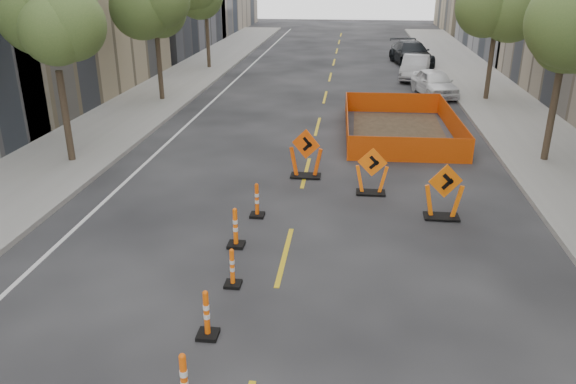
# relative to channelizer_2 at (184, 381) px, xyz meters

# --- Properties ---
(ground_plane) EXTENTS (140.00, 140.00, 0.00)m
(ground_plane) POSITION_rel_channelizer_2_xyz_m (0.95, 1.22, -0.52)
(ground_plane) COLOR black
(sidewalk_left) EXTENTS (4.00, 90.00, 0.15)m
(sidewalk_left) POSITION_rel_channelizer_2_xyz_m (-8.05, 13.22, -0.45)
(sidewalk_left) COLOR gray
(sidewalk_left) RESTS_ON ground
(sidewalk_right) EXTENTS (4.00, 90.00, 0.15)m
(sidewalk_right) POSITION_rel_channelizer_2_xyz_m (9.95, 13.22, -0.45)
(sidewalk_right) COLOR gray
(sidewalk_right) RESTS_ON ground
(tree_l_b) EXTENTS (2.80, 2.80, 5.95)m
(tree_l_b) POSITION_rel_channelizer_2_xyz_m (-7.45, 11.22, 4.00)
(tree_l_b) COLOR #382B1E
(tree_l_b) RESTS_ON ground
(tree_l_c) EXTENTS (2.80, 2.80, 5.95)m
(tree_l_c) POSITION_rel_channelizer_2_xyz_m (-7.45, 21.22, 4.00)
(tree_l_c) COLOR #382B1E
(tree_l_c) RESTS_ON ground
(tree_l_d) EXTENTS (2.80, 2.80, 5.95)m
(tree_l_d) POSITION_rel_channelizer_2_xyz_m (-7.45, 31.22, 4.00)
(tree_l_d) COLOR #382B1E
(tree_l_d) RESTS_ON ground
(tree_r_b) EXTENTS (2.80, 2.80, 5.95)m
(tree_r_b) POSITION_rel_channelizer_2_xyz_m (9.35, 13.22, 4.00)
(tree_r_b) COLOR #382B1E
(tree_r_b) RESTS_ON ground
(tree_r_c) EXTENTS (2.80, 2.80, 5.95)m
(tree_r_c) POSITION_rel_channelizer_2_xyz_m (9.35, 23.22, 4.00)
(tree_r_c) COLOR #382B1E
(tree_r_c) RESTS_ON ground
(channelizer_2) EXTENTS (0.41, 0.41, 1.05)m
(channelizer_2) POSITION_rel_channelizer_2_xyz_m (0.00, 0.00, 0.00)
(channelizer_2) COLOR #E15209
(channelizer_2) RESTS_ON ground
(channelizer_3) EXTENTS (0.40, 0.40, 1.01)m
(channelizer_3) POSITION_rel_channelizer_2_xyz_m (-0.12, 1.86, -0.02)
(channelizer_3) COLOR #DA5209
(channelizer_3) RESTS_ON ground
(channelizer_4) EXTENTS (0.36, 0.36, 0.92)m
(channelizer_4) POSITION_rel_channelizer_2_xyz_m (-0.02, 3.72, -0.07)
(channelizer_4) COLOR #ED5B0A
(channelizer_4) RESTS_ON ground
(channelizer_5) EXTENTS (0.41, 0.41, 1.05)m
(channelizer_5) POSITION_rel_channelizer_2_xyz_m (-0.33, 5.58, 0.00)
(channelizer_5) COLOR #EC5B09
(channelizer_5) RESTS_ON ground
(channelizer_6) EXTENTS (0.40, 0.40, 1.00)m
(channelizer_6) POSITION_rel_channelizer_2_xyz_m (-0.10, 7.44, -0.02)
(channelizer_6) COLOR #D94D09
(channelizer_6) RESTS_ON ground
(chevron_sign_left) EXTENTS (1.28, 1.03, 1.67)m
(chevron_sign_left) POSITION_rel_channelizer_2_xyz_m (0.98, 10.77, 0.31)
(chevron_sign_left) COLOR #E14B09
(chevron_sign_left) RESTS_ON ground
(chevron_sign_center) EXTENTS (1.04, 0.67, 1.49)m
(chevron_sign_center) POSITION_rel_channelizer_2_xyz_m (3.12, 9.53, 0.22)
(chevron_sign_center) COLOR #FB630A
(chevron_sign_center) RESTS_ON ground
(chevron_sign_right) EXTENTS (1.20, 0.88, 1.61)m
(chevron_sign_right) POSITION_rel_channelizer_2_xyz_m (5.05, 7.92, 0.28)
(chevron_sign_right) COLOR #E35E09
(chevron_sign_right) RESTS_ON ground
(safety_fence) EXTENTS (4.63, 7.64, 0.94)m
(safety_fence) POSITION_rel_channelizer_2_xyz_m (4.44, 16.48, -0.05)
(safety_fence) COLOR orange
(safety_fence) RESTS_ON ground
(parked_car_near) EXTENTS (2.50, 4.39, 1.41)m
(parked_car_near) POSITION_rel_channelizer_2_xyz_m (6.81, 24.30, 0.18)
(parked_car_near) COLOR white
(parked_car_near) RESTS_ON ground
(parked_car_mid) EXTENTS (2.29, 4.58, 1.44)m
(parked_car_mid) POSITION_rel_channelizer_2_xyz_m (6.22, 29.16, 0.20)
(parked_car_mid) COLOR #98989D
(parked_car_mid) RESTS_ON ground
(parked_car_far) EXTENTS (3.20, 5.89, 1.62)m
(parked_car_far) POSITION_rel_channelizer_2_xyz_m (6.45, 34.73, 0.29)
(parked_car_far) COLOR black
(parked_car_far) RESTS_ON ground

